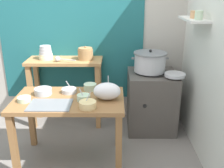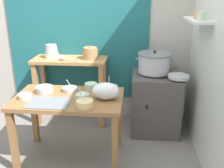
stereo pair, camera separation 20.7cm
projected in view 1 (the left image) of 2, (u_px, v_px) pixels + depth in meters
name	position (u px, v px, depth m)	size (l,w,h in m)	color
ground_plane	(76.00, 158.00, 2.87)	(9.00, 9.00, 0.00)	gray
wall_back	(89.00, 25.00, 3.45)	(4.40, 0.12, 2.60)	#B2ADA3
wall_right	(213.00, 37.00, 2.60)	(0.30, 3.20, 2.60)	silver
prep_table	(69.00, 108.00, 2.65)	(1.10, 0.66, 0.72)	olive
back_shelf_table	(65.00, 76.00, 3.42)	(0.96, 0.40, 0.90)	#B27F4C
stove_block	(151.00, 101.00, 3.39)	(0.60, 0.61, 0.78)	#4C4742
steamer_pot	(150.00, 62.00, 3.23)	(0.46, 0.41, 0.28)	#B7BABF
clay_pot	(85.00, 54.00, 3.31)	(0.19, 0.19, 0.18)	#A37A4C
bowl_stack_enamel	(46.00, 53.00, 3.32)	(0.18, 0.18, 0.18)	beige
ladle	(58.00, 59.00, 3.23)	(0.27, 0.12, 0.07)	#B7BABF
serving_tray	(50.00, 105.00, 2.45)	(0.40, 0.28, 0.01)	slate
plastic_bag	(107.00, 91.00, 2.56)	(0.27, 0.18, 0.17)	white
wide_pan	(175.00, 75.00, 3.07)	(0.25, 0.25, 0.04)	#B7BABF
prep_bowl_0	(43.00, 91.00, 2.70)	(0.18, 0.18, 0.07)	#B7BABF
prep_bowl_1	(90.00, 87.00, 2.82)	(0.14, 0.14, 0.07)	#B7D1AD
prep_bowl_2	(69.00, 90.00, 2.75)	(0.16, 0.16, 0.15)	#B7BABF
prep_bowl_3	(88.00, 104.00, 2.39)	(0.16, 0.16, 0.15)	#E5C684
prep_bowl_4	(110.00, 88.00, 2.82)	(0.15, 0.15, 0.15)	#B7BABF
prep_bowl_5	(24.00, 99.00, 2.53)	(0.13, 0.13, 0.05)	#B7D1AD
prep_bowl_6	(84.00, 97.00, 2.55)	(0.13, 0.13, 0.13)	#B7D1AD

